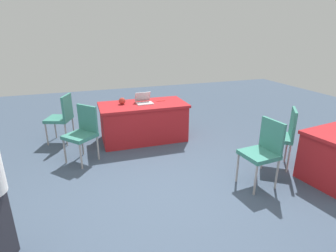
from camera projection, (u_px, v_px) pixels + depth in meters
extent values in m
plane|color=#3D4C60|center=(168.00, 192.00, 3.74)|extent=(14.40, 14.40, 0.00)
cube|color=#AD1E23|center=(143.00, 105.00, 5.31)|extent=(1.73, 0.90, 0.05)
cube|color=#AD1E23|center=(144.00, 123.00, 5.44)|extent=(1.66, 0.87, 0.70)
cylinder|color=#9E9993|center=(47.00, 134.00, 5.18)|extent=(0.03, 0.03, 0.45)
cylinder|color=#9E9993|center=(55.00, 128.00, 5.54)|extent=(0.03, 0.03, 0.45)
cylinder|color=#9E9993|center=(66.00, 135.00, 5.17)|extent=(0.03, 0.03, 0.45)
cylinder|color=#9E9993|center=(73.00, 128.00, 5.53)|extent=(0.03, 0.03, 0.45)
cube|color=#387F70|center=(59.00, 119.00, 5.27)|extent=(0.57, 0.57, 0.06)
cube|color=#387F70|center=(67.00, 107.00, 5.18)|extent=(0.19, 0.40, 0.45)
cylinder|color=#9E9993|center=(263.00, 155.00, 4.30)|extent=(0.03, 0.03, 0.47)
cylinder|color=#9E9993|center=(262.00, 146.00, 4.64)|extent=(0.03, 0.03, 0.47)
cylinder|color=#9E9993|center=(288.00, 158.00, 4.19)|extent=(0.03, 0.03, 0.47)
cylinder|color=#9E9993|center=(286.00, 149.00, 4.53)|extent=(0.03, 0.03, 0.47)
cube|color=#387F70|center=(277.00, 137.00, 4.33)|extent=(0.62, 0.62, 0.06)
cube|color=#387F70|center=(293.00, 123.00, 4.18)|extent=(0.28, 0.36, 0.45)
cylinder|color=#9E9993|center=(81.00, 156.00, 4.29)|extent=(0.03, 0.03, 0.44)
cylinder|color=#9E9993|center=(65.00, 151.00, 4.47)|extent=(0.03, 0.03, 0.44)
cylinder|color=#9E9993|center=(98.00, 148.00, 4.60)|extent=(0.03, 0.03, 0.44)
cylinder|color=#9E9993|center=(82.00, 144.00, 4.78)|extent=(0.03, 0.03, 0.44)
cube|color=#387F70|center=(80.00, 136.00, 4.45)|extent=(0.62, 0.62, 0.06)
cube|color=#387F70|center=(87.00, 118.00, 4.53)|extent=(0.30, 0.34, 0.45)
cylinder|color=#9E9993|center=(255.00, 180.00, 3.60)|extent=(0.03, 0.03, 0.45)
cylinder|color=#9E9993|center=(238.00, 168.00, 3.93)|extent=(0.03, 0.03, 0.45)
cylinder|color=#9E9993|center=(277.00, 174.00, 3.75)|extent=(0.03, 0.03, 0.45)
cylinder|color=#9E9993|center=(258.00, 163.00, 4.07)|extent=(0.03, 0.03, 0.45)
cube|color=#387F70|center=(259.00, 155.00, 3.75)|extent=(0.48, 0.48, 0.06)
cube|color=#387F70|center=(272.00, 135.00, 3.74)|extent=(0.08, 0.42, 0.45)
cube|color=silver|center=(145.00, 103.00, 5.30)|extent=(0.33, 0.23, 0.02)
cube|color=#B7B7BC|center=(143.00, 97.00, 5.39)|extent=(0.32, 0.08, 0.19)
sphere|color=#B2382D|center=(122.00, 101.00, 5.25)|extent=(0.13, 0.13, 0.13)
cube|color=red|center=(161.00, 101.00, 5.50)|extent=(0.18, 0.05, 0.01)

